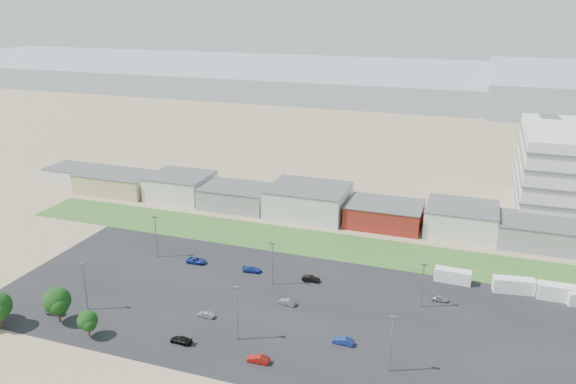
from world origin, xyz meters
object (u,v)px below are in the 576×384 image
at_px(box_trailer_a, 453,276).
at_px(parked_car_10, 55,312).
at_px(parked_car_3, 181,340).
at_px(parked_car_9, 196,261).
at_px(parked_car_11, 311,279).
at_px(parked_car_1, 343,341).
at_px(parked_car_13, 258,359).
at_px(parked_car_8, 440,299).
at_px(parked_car_4, 206,315).
at_px(parked_car_7, 287,302).
at_px(parked_car_6, 252,270).

height_order(box_trailer_a, parked_car_10, box_trailer_a).
xyz_separation_m(parked_car_3, parked_car_9, (-12.74, 29.71, 0.04)).
relative_size(parked_car_10, parked_car_11, 0.99).
bearing_deg(parked_car_1, parked_car_10, -78.19).
height_order(parked_car_1, parked_car_13, parked_car_13).
distance_m(parked_car_8, parked_car_13, 41.53).
xyz_separation_m(parked_car_4, parked_car_11, (15.02, 20.69, 0.09)).
relative_size(box_trailer_a, parked_car_10, 2.00).
xyz_separation_m(parked_car_3, parked_car_8, (42.62, 30.52, -0.04)).
relative_size(box_trailer_a, parked_car_8, 2.32).
distance_m(parked_car_1, parked_car_13, 15.89).
bearing_deg(parked_car_3, parked_car_1, 111.21).
distance_m(parked_car_4, parked_car_10, 29.68).
relative_size(parked_car_8, parked_car_11, 0.85).
distance_m(parked_car_1, parked_car_11, 24.08).
relative_size(parked_car_9, parked_car_13, 1.20).
relative_size(parked_car_3, parked_car_10, 1.08).
bearing_deg(parked_car_1, parked_car_3, -68.63).
bearing_deg(parked_car_4, parked_car_13, 57.58).
xyz_separation_m(parked_car_9, parked_car_11, (27.94, 0.23, -0.01)).
height_order(parked_car_4, parked_car_9, parked_car_9).
relative_size(parked_car_1, parked_car_11, 0.99).
bearing_deg(parked_car_13, parked_car_7, -177.85).
xyz_separation_m(box_trailer_a, parked_car_9, (-57.22, -10.27, -0.80)).
distance_m(parked_car_7, parked_car_9, 28.41).
relative_size(parked_car_6, parked_car_13, 1.09).
height_order(parked_car_3, parked_car_7, parked_car_3).
height_order(parked_car_6, parked_car_7, parked_car_6).
xyz_separation_m(parked_car_8, parked_car_13, (-27.36, -31.24, 0.08)).
bearing_deg(parked_car_13, parked_car_1, 126.28).
height_order(parked_car_1, parked_car_6, parked_car_1).
bearing_deg(box_trailer_a, parked_car_3, -135.82).
bearing_deg(parked_car_6, parked_car_1, -135.23).
distance_m(parked_car_1, parked_car_10, 56.45).
bearing_deg(parked_car_8, parked_car_3, 120.34).
height_order(parked_car_1, parked_car_8, parked_car_1).
relative_size(parked_car_7, parked_car_8, 1.08).
xyz_separation_m(parked_car_1, parked_car_13, (-12.34, -10.01, 0.01)).
bearing_deg(parked_car_3, parked_car_10, -88.24).
height_order(parked_car_6, parked_car_8, parked_car_6).
height_order(parked_car_4, parked_car_13, parked_car_13).
height_order(parked_car_1, parked_car_10, parked_car_1).
xyz_separation_m(parked_car_4, parked_car_13, (15.07, -9.96, 0.09)).
height_order(parked_car_7, parked_car_10, parked_car_7).
bearing_deg(parked_car_13, parked_car_3, -95.47).
relative_size(box_trailer_a, parked_car_4, 2.28).
bearing_deg(parked_car_1, parked_car_6, -125.23).
bearing_deg(parked_car_8, parked_car_10, 107.78).
distance_m(parked_car_6, parked_car_8, 41.31).
xyz_separation_m(parked_car_1, parked_car_3, (-27.60, -9.29, -0.03)).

